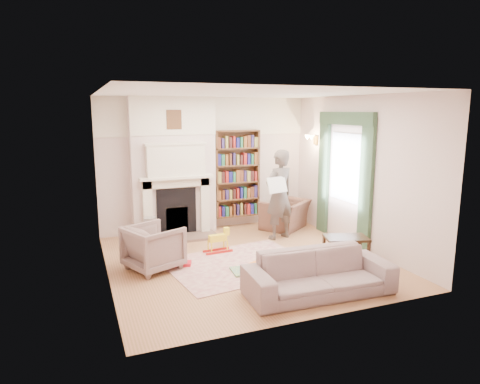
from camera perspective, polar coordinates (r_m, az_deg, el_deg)
name	(u,v)px	position (r m, az deg, el deg)	size (l,w,h in m)	color
floor	(245,260)	(7.42, 0.71, -9.10)	(4.50, 4.50, 0.00)	#986A3C
ceiling	(246,93)	(6.98, 0.76, 13.05)	(4.50, 4.50, 0.00)	white
wall_back	(206,164)	(9.17, -4.54, 3.74)	(4.50, 4.50, 0.00)	beige
wall_front	(317,209)	(5.09, 10.27, -2.19)	(4.50, 4.50, 0.00)	beige
wall_left	(103,189)	(6.58, -17.77, 0.41)	(4.50, 4.50, 0.00)	beige
wall_right	(359,173)	(8.17, 15.55, 2.49)	(4.50, 4.50, 0.00)	beige
fireplace	(174,168)	(8.79, -8.85, 3.25)	(1.70, 0.58, 2.80)	beige
bookcase	(237,174)	(9.29, -0.44, 2.46)	(1.00, 0.24, 1.85)	brown
window	(345,167)	(8.47, 13.87, 3.21)	(0.02, 0.90, 1.30)	silver
curtain_left	(366,186)	(7.94, 16.47, 0.74)	(0.07, 0.32, 2.40)	#2D452C
curtain_right	(324,175)	(9.07, 11.09, 2.21)	(0.07, 0.32, 2.40)	#2D452C
pelmet	(346,118)	(8.38, 13.91, 9.51)	(0.09, 1.70, 0.24)	#2D452C
wall_sconce	(308,140)	(9.24, 9.02, 6.81)	(0.20, 0.24, 0.24)	gold
rug	(240,264)	(7.24, -0.07, -9.58)	(2.31, 1.78, 0.01)	beige
armchair_reading	(285,214)	(9.31, 6.03, -2.99)	(0.96, 0.84, 0.62)	#4C2E29
armchair_left	(154,247)	(7.07, -11.45, -7.24)	(0.78, 0.80, 0.73)	gray
sofa	(319,273)	(6.15, 10.49, -10.63)	(2.06, 0.81, 0.60)	gray
man_reading	(279,195)	(8.47, 5.26, -0.35)	(0.65, 0.43, 1.79)	#4F463F
newspaper	(277,185)	(8.18, 4.97, 0.95)	(0.44, 0.02, 0.31)	white
coffee_table	(346,250)	(7.47, 13.91, -7.47)	(0.70, 0.45, 0.45)	black
paraffin_heater	(151,232)	(8.29, -11.84, -5.19)	(0.24, 0.24, 0.55)	#B4B7BC
rocking_horse	(218,241)	(7.74, -2.99, -6.49)	(0.51, 0.20, 0.45)	yellow
board_game	(245,271)	(6.89, 0.62, -10.46)	(0.40, 0.40, 0.03)	#C1CC48
game_box_lid	(182,264)	(7.23, -7.78, -9.43)	(0.31, 0.21, 0.05)	red
comic_annuals	(268,265)	(7.17, 3.78, -9.67)	(0.58, 0.83, 0.02)	red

